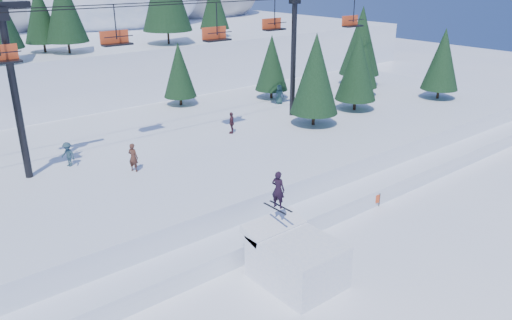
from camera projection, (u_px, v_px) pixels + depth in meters
ground at (348, 293)px, 23.79m from camera, size 160.00×160.00×0.00m
mid_shelf at (161, 162)px, 36.37m from camera, size 70.00×22.00×2.50m
berm at (245, 221)px, 29.38m from camera, size 70.00×6.00×1.10m
jump_kicker at (295, 258)px, 24.34m from camera, size 3.32×4.53×5.33m
chairlift at (176, 48)px, 34.57m from camera, size 46.00×3.21×10.28m
conifer_stand at (151, 87)px, 35.14m from camera, size 63.01×17.07×8.62m
distant_skiers at (147, 141)px, 34.31m from camera, size 29.59×8.63×1.85m
banner_near at (361, 202)px, 31.75m from camera, size 2.75×0.85×0.90m
banner_far at (358, 193)px, 33.03m from camera, size 2.74×0.87×0.90m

